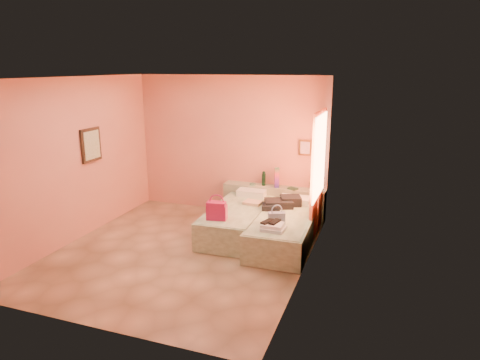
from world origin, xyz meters
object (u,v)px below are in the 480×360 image
(towel_stack, at_px, (273,227))
(flower_vase, at_px, (313,183))
(headboard_ledge, at_px, (274,202))
(magenta_handbag, at_px, (217,210))
(water_bottle, at_px, (264,179))
(blue_handbag, at_px, (277,217))
(bed_right, at_px, (284,231))
(green_book, at_px, (293,189))
(bed_left, at_px, (238,221))

(towel_stack, bearing_deg, flower_vase, 82.35)
(headboard_ledge, bearing_deg, magenta_handbag, -106.38)
(water_bottle, distance_m, blue_handbag, 1.72)
(headboard_ledge, xyz_separation_m, blue_handbag, (0.46, -1.56, 0.26))
(water_bottle, relative_size, towel_stack, 0.79)
(bed_right, bearing_deg, flower_vase, 78.09)
(bed_right, distance_m, towel_stack, 0.71)
(bed_right, xyz_separation_m, water_bottle, (-0.74, 1.26, 0.54))
(bed_right, bearing_deg, blue_handbag, -102.59)
(blue_handbag, distance_m, towel_stack, 0.34)
(green_book, relative_size, flower_vase, 0.79)
(water_bottle, bearing_deg, towel_stack, -69.28)
(bed_left, height_order, towel_stack, towel_stack)
(green_book, relative_size, towel_stack, 0.52)
(headboard_ledge, relative_size, green_book, 11.25)
(towel_stack, bearing_deg, water_bottle, 110.72)
(bed_left, distance_m, water_bottle, 1.20)
(bed_right, relative_size, magenta_handbag, 6.09)
(bed_left, bearing_deg, blue_handbag, -32.53)
(water_bottle, height_order, blue_handbag, water_bottle)
(headboard_ledge, height_order, magenta_handbag, magenta_handbag)
(bed_right, relative_size, blue_handbag, 7.40)
(water_bottle, distance_m, green_book, 0.63)
(headboard_ledge, bearing_deg, blue_handbag, -73.37)
(flower_vase, distance_m, magenta_handbag, 2.22)
(towel_stack, bearing_deg, headboard_ledge, 104.89)
(magenta_handbag, bearing_deg, green_book, 51.51)
(green_book, xyz_separation_m, magenta_handbag, (-0.91, -1.66, -0.01))
(bed_left, height_order, green_book, green_book)
(green_book, height_order, blue_handbag, green_book)
(headboard_ledge, distance_m, blue_handbag, 1.64)
(green_book, relative_size, magenta_handbag, 0.55)
(green_book, distance_m, towel_stack, 1.82)
(bed_right, bearing_deg, magenta_handbag, -156.31)
(flower_vase, height_order, blue_handbag, flower_vase)
(bed_right, relative_size, water_bottle, 7.25)
(green_book, height_order, flower_vase, flower_vase)
(blue_handbag, relative_size, towel_stack, 0.77)
(magenta_handbag, bearing_deg, blue_handbag, 0.65)
(magenta_handbag, height_order, towel_stack, magenta_handbag)
(bed_right, height_order, flower_vase, flower_vase)
(bed_left, xyz_separation_m, blue_handbag, (0.84, -0.51, 0.34))
(green_book, distance_m, magenta_handbag, 1.89)
(green_book, xyz_separation_m, towel_stack, (0.11, -1.82, -0.12))
(bed_left, bearing_deg, flower_vase, 42.98)
(green_book, xyz_separation_m, flower_vase, (0.37, 0.15, 0.10))
(bed_left, height_order, magenta_handbag, magenta_handbag)
(bed_right, bearing_deg, towel_stack, -93.31)
(blue_handbag, bearing_deg, bed_right, 55.46)
(blue_handbag, bearing_deg, flower_vase, 56.02)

